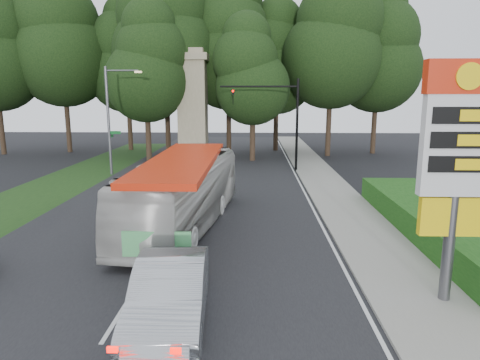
{
  "coord_description": "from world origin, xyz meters",
  "views": [
    {
      "loc": [
        3.66,
        -9.7,
        5.91
      ],
      "look_at": [
        3.04,
        9.04,
        2.2
      ],
      "focal_mm": 32.0,
      "sensor_mm": 36.0,
      "label": 1
    }
  ],
  "objects_px": {
    "gas_station_pylon": "(458,151)",
    "streetlight_signs": "(111,116)",
    "sedan_silver": "(170,294)",
    "transit_bus": "(184,193)",
    "traffic_signal_mast": "(280,112)",
    "monument": "(193,105)"
  },
  "relations": [
    {
      "from": "gas_station_pylon",
      "to": "streetlight_signs",
      "type": "xyz_separation_m",
      "value": [
        -16.19,
        20.01,
        -0.01
      ]
    },
    {
      "from": "streetlight_signs",
      "to": "sedan_silver",
      "type": "distance_m",
      "value": 23.36
    },
    {
      "from": "transit_bus",
      "to": "gas_station_pylon",
      "type": "bearing_deg",
      "value": -31.57
    },
    {
      "from": "transit_bus",
      "to": "sedan_silver",
      "type": "distance_m",
      "value": 8.62
    },
    {
      "from": "streetlight_signs",
      "to": "sedan_silver",
      "type": "bearing_deg",
      "value": -68.42
    },
    {
      "from": "gas_station_pylon",
      "to": "sedan_silver",
      "type": "distance_m",
      "value": 8.62
    },
    {
      "from": "traffic_signal_mast",
      "to": "streetlight_signs",
      "type": "distance_m",
      "value": 12.83
    },
    {
      "from": "streetlight_signs",
      "to": "transit_bus",
      "type": "bearing_deg",
      "value": -59.93
    },
    {
      "from": "monument",
      "to": "transit_bus",
      "type": "xyz_separation_m",
      "value": [
        2.5,
        -20.92,
        -3.51
      ]
    },
    {
      "from": "streetlight_signs",
      "to": "transit_bus",
      "type": "distance_m",
      "value": 15.21
    },
    {
      "from": "monument",
      "to": "sedan_silver",
      "type": "height_order",
      "value": "monument"
    },
    {
      "from": "gas_station_pylon",
      "to": "monument",
      "type": "relative_size",
      "value": 0.68
    },
    {
      "from": "streetlight_signs",
      "to": "gas_station_pylon",
      "type": "bearing_deg",
      "value": -51.04
    },
    {
      "from": "traffic_signal_mast",
      "to": "monument",
      "type": "bearing_deg",
      "value": 142.0
    },
    {
      "from": "gas_station_pylon",
      "to": "sedan_silver",
      "type": "bearing_deg",
      "value": -169.36
    },
    {
      "from": "transit_bus",
      "to": "monument",
      "type": "bearing_deg",
      "value": 104.4
    },
    {
      "from": "traffic_signal_mast",
      "to": "transit_bus",
      "type": "bearing_deg",
      "value": -109.15
    },
    {
      "from": "transit_bus",
      "to": "sedan_silver",
      "type": "bearing_deg",
      "value": -75.73
    },
    {
      "from": "sedan_silver",
      "to": "streetlight_signs",
      "type": "bearing_deg",
      "value": 107.51
    },
    {
      "from": "gas_station_pylon",
      "to": "transit_bus",
      "type": "height_order",
      "value": "gas_station_pylon"
    },
    {
      "from": "streetlight_signs",
      "to": "monument",
      "type": "height_order",
      "value": "monument"
    },
    {
      "from": "gas_station_pylon",
      "to": "traffic_signal_mast",
      "type": "relative_size",
      "value": 0.95
    }
  ]
}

